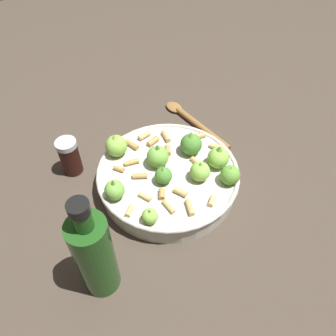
{
  "coord_description": "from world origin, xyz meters",
  "views": [
    {
      "loc": [
        -0.38,
        0.25,
        0.56
      ],
      "look_at": [
        0.0,
        0.0,
        0.06
      ],
      "focal_mm": 35.71,
      "sensor_mm": 36.0,
      "label": 1
    }
  ],
  "objects_px": {
    "cooking_pan": "(169,175)",
    "wooden_spoon": "(193,121)",
    "pepper_shaker": "(70,157)",
    "olive_oil_bottle": "(94,255)"
  },
  "relations": [
    {
      "from": "pepper_shaker",
      "to": "cooking_pan",
      "type": "bearing_deg",
      "value": -134.12
    },
    {
      "from": "olive_oil_bottle",
      "to": "wooden_spoon",
      "type": "relative_size",
      "value": 0.97
    },
    {
      "from": "cooking_pan",
      "to": "olive_oil_bottle",
      "type": "bearing_deg",
      "value": 119.13
    },
    {
      "from": "olive_oil_bottle",
      "to": "wooden_spoon",
      "type": "distance_m",
      "value": 0.46
    },
    {
      "from": "pepper_shaker",
      "to": "wooden_spoon",
      "type": "xyz_separation_m",
      "value": [
        -0.01,
        -0.32,
        -0.04
      ]
    },
    {
      "from": "cooking_pan",
      "to": "wooden_spoon",
      "type": "bearing_deg",
      "value": -49.68
    },
    {
      "from": "cooking_pan",
      "to": "wooden_spoon",
      "type": "xyz_separation_m",
      "value": [
        0.14,
        -0.16,
        -0.03
      ]
    },
    {
      "from": "cooking_pan",
      "to": "olive_oil_bottle",
      "type": "height_order",
      "value": "olive_oil_bottle"
    },
    {
      "from": "olive_oil_bottle",
      "to": "wooden_spoon",
      "type": "height_order",
      "value": "olive_oil_bottle"
    },
    {
      "from": "cooking_pan",
      "to": "wooden_spoon",
      "type": "height_order",
      "value": "cooking_pan"
    }
  ]
}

